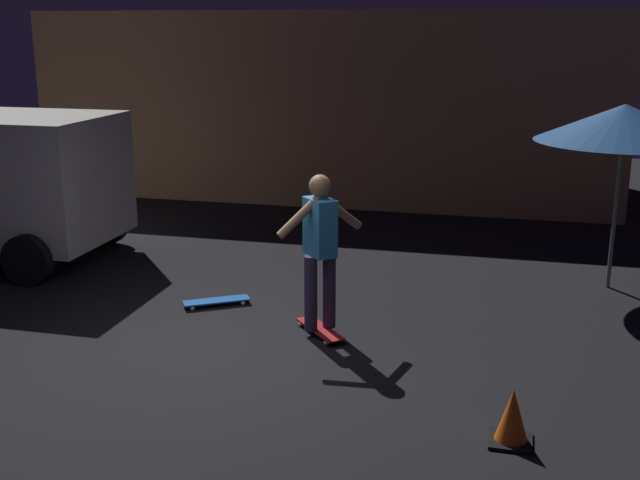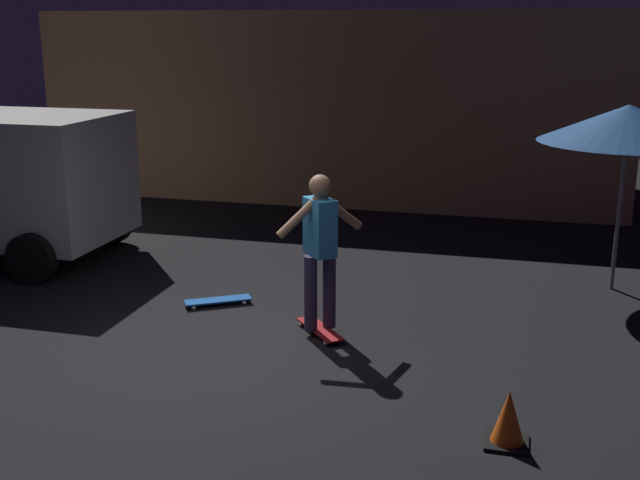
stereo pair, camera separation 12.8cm
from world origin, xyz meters
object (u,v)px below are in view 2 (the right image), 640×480
(patio_umbrella, at_px, (628,124))
(skater, at_px, (320,241))
(traffic_cone, at_px, (508,420))
(skateboard_spare, at_px, (218,300))
(skateboard_ridden, at_px, (320,329))

(patio_umbrella, distance_m, skater, 4.11)
(patio_umbrella, bearing_deg, traffic_cone, -104.68)
(skater, bearing_deg, patio_umbrella, 37.64)
(patio_umbrella, xyz_separation_m, traffic_cone, (-1.12, -4.27, -1.86))
(skateboard_spare, bearing_deg, traffic_cone, -35.13)
(skateboard_ridden, xyz_separation_m, skateboard_spare, (-1.41, 0.58, 0.00))
(skater, relative_size, traffic_cone, 3.63)
(skateboard_spare, height_order, traffic_cone, traffic_cone)
(skater, xyz_separation_m, traffic_cone, (2.03, -1.84, -0.83))
(skateboard_ridden, bearing_deg, skater, 180.00)
(skateboard_spare, bearing_deg, skateboard_ridden, -22.26)
(patio_umbrella, distance_m, skateboard_spare, 5.32)
(skateboard_ridden, bearing_deg, traffic_cone, -42.24)
(skateboard_ridden, height_order, traffic_cone, traffic_cone)
(patio_umbrella, height_order, skater, patio_umbrella)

